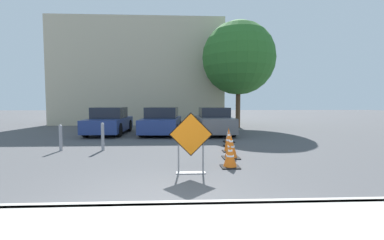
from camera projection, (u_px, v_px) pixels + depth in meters
name	position (u px, v px, depth m)	size (l,w,h in m)	color
ground_plane	(172.00, 134.00, 14.00)	(96.00, 96.00, 0.00)	#4C4C4F
curb_lip	(151.00, 207.00, 4.03)	(21.68, 0.20, 0.14)	#ADAAA3
road_closed_sign	(191.00, 140.00, 6.16)	(1.06, 0.20, 1.49)	black
traffic_cone_nearest	(230.00, 156.00, 6.81)	(0.49, 0.49, 0.61)	black
traffic_cone_second	(231.00, 147.00, 7.96)	(0.52, 0.52, 0.72)	black
traffic_cone_third	(229.00, 140.00, 9.03)	(0.42, 0.42, 0.82)	black
traffic_cone_fourth	(229.00, 137.00, 10.14)	(0.38, 0.38, 0.75)	black
traffic_cone_fifth	(229.00, 136.00, 11.24)	(0.46, 0.46, 0.58)	black
parked_car_nearest	(109.00, 122.00, 14.17)	(1.87, 4.15, 1.47)	navy
parked_car_second	(162.00, 122.00, 14.28)	(2.16, 4.35, 1.47)	navy
parked_car_third	(214.00, 122.00, 14.19)	(1.85, 4.16, 1.46)	slate
bollard_nearest	(103.00, 136.00, 9.24)	(0.12, 0.12, 1.01)	gray
bollard_second	(61.00, 137.00, 9.17)	(0.12, 0.12, 0.94)	gray
building_facade_backdrop	(141.00, 75.00, 21.76)	(13.44, 5.00, 8.24)	beige
street_tree_behind_lot	(239.00, 58.00, 17.72)	(5.03, 5.03, 7.33)	#513823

